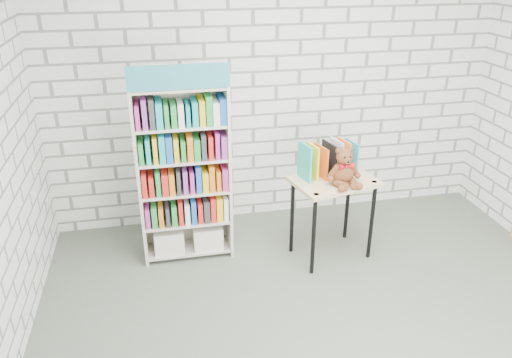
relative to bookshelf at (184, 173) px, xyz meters
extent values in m
plane|color=#51594B|center=(0.98, -1.36, -0.83)|extent=(4.50, 4.50, 0.00)
cube|color=silver|center=(0.98, 0.64, 0.57)|extent=(4.50, 0.02, 2.80)
cube|color=beige|center=(-0.39, -0.01, -0.02)|extent=(0.03, 0.31, 1.62)
cube|color=beige|center=(0.39, -0.01, -0.02)|extent=(0.03, 0.31, 1.62)
cube|color=beige|center=(0.00, 0.14, -0.02)|extent=(0.81, 0.02, 1.62)
cube|color=teal|center=(0.00, -0.15, 0.89)|extent=(0.81, 0.02, 0.20)
cube|color=beige|center=(0.00, -0.01, -0.77)|extent=(0.75, 0.29, 0.02)
cube|color=beige|center=(0.00, -0.01, -0.47)|extent=(0.75, 0.29, 0.02)
cube|color=beige|center=(0.00, -0.01, -0.16)|extent=(0.75, 0.29, 0.02)
cube|color=beige|center=(0.00, -0.01, 0.14)|extent=(0.75, 0.29, 0.02)
cube|color=beige|center=(0.00, -0.01, 0.45)|extent=(0.75, 0.29, 0.02)
cube|color=beige|center=(0.00, -0.01, 0.77)|extent=(0.75, 0.29, 0.02)
cube|color=silver|center=(-0.18, -0.01, -0.66)|extent=(0.27, 0.25, 0.22)
cube|color=silver|center=(0.18, -0.01, -0.66)|extent=(0.27, 0.25, 0.22)
cube|color=red|center=(0.00, -0.02, -0.35)|extent=(0.75, 0.25, 0.22)
cube|color=yellow|center=(0.00, -0.02, -0.04)|extent=(0.75, 0.25, 0.22)
cube|color=blue|center=(0.00, -0.02, 0.26)|extent=(0.75, 0.25, 0.22)
cube|color=green|center=(0.00, -0.02, 0.57)|extent=(0.75, 0.25, 0.22)
cube|color=tan|center=(1.29, -0.29, -0.07)|extent=(0.81, 0.65, 0.03)
cylinder|color=black|center=(1.04, -0.55, -0.46)|extent=(0.04, 0.04, 0.74)
cylinder|color=black|center=(0.95, -0.17, -0.46)|extent=(0.04, 0.04, 0.74)
cylinder|color=black|center=(1.63, -0.41, -0.46)|extent=(0.04, 0.04, 0.74)
cylinder|color=black|center=(1.55, -0.04, -0.46)|extent=(0.04, 0.04, 0.74)
cylinder|color=black|center=(1.05, -0.54, -0.06)|extent=(0.05, 0.05, 0.01)
cylinder|color=black|center=(1.62, -0.41, -0.06)|extent=(0.05, 0.05, 0.01)
cube|color=#28B19E|center=(1.03, -0.23, 0.10)|extent=(0.06, 0.22, 0.30)
cube|color=yellow|center=(1.11, -0.22, 0.10)|extent=(0.06, 0.22, 0.30)
cube|color=orange|center=(1.19, -0.20, 0.10)|extent=(0.06, 0.22, 0.30)
cube|color=black|center=(1.27, -0.18, 0.10)|extent=(0.06, 0.22, 0.30)
cube|color=white|center=(1.35, -0.16, 0.10)|extent=(0.06, 0.22, 0.30)
cube|color=orange|center=(1.43, -0.14, 0.10)|extent=(0.06, 0.22, 0.30)
cube|color=#35A8C9|center=(1.51, -0.13, 0.10)|extent=(0.06, 0.22, 0.30)
ellipsoid|color=brown|center=(1.33, -0.37, 0.05)|extent=(0.20, 0.17, 0.20)
sphere|color=brown|center=(1.33, -0.38, 0.19)|extent=(0.14, 0.14, 0.14)
sphere|color=brown|center=(1.28, -0.37, 0.25)|extent=(0.05, 0.05, 0.05)
sphere|color=brown|center=(1.39, -0.36, 0.25)|extent=(0.05, 0.05, 0.05)
sphere|color=brown|center=(1.34, -0.44, 0.18)|extent=(0.06, 0.06, 0.06)
sphere|color=black|center=(1.31, -0.44, 0.21)|extent=(0.02, 0.02, 0.02)
sphere|color=black|center=(1.36, -0.43, 0.21)|extent=(0.02, 0.02, 0.02)
sphere|color=black|center=(1.34, -0.46, 0.18)|extent=(0.02, 0.02, 0.02)
cylinder|color=brown|center=(1.24, -0.40, 0.07)|extent=(0.10, 0.08, 0.14)
cylinder|color=brown|center=(1.43, -0.39, 0.07)|extent=(0.10, 0.08, 0.14)
sphere|color=brown|center=(1.21, -0.42, 0.02)|extent=(0.06, 0.06, 0.06)
sphere|color=brown|center=(1.46, -0.40, 0.02)|extent=(0.06, 0.06, 0.06)
cylinder|color=brown|center=(1.28, -0.48, -0.02)|extent=(0.11, 0.16, 0.08)
cylinder|color=brown|center=(1.40, -0.47, -0.02)|extent=(0.09, 0.16, 0.08)
sphere|color=brown|center=(1.27, -0.54, -0.02)|extent=(0.07, 0.07, 0.07)
sphere|color=brown|center=(1.42, -0.53, -0.02)|extent=(0.07, 0.07, 0.07)
cone|color=red|center=(1.31, -0.43, 0.13)|extent=(0.06, 0.06, 0.05)
cone|color=red|center=(1.37, -0.43, 0.13)|extent=(0.06, 0.06, 0.05)
sphere|color=red|center=(1.34, -0.44, 0.13)|extent=(0.03, 0.03, 0.03)
camera|label=1|loc=(-0.19, -4.06, 1.80)|focal=35.00mm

